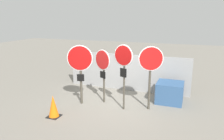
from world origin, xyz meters
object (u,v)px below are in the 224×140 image
stop_sign_3 (151,65)px  traffic_cone_0 (53,106)px  stop_sign_2 (124,63)px  storage_crate (170,92)px  stop_sign_0 (80,64)px  stop_sign_1 (103,65)px

stop_sign_3 → traffic_cone_0: 3.52m
stop_sign_2 → storage_crate: 2.37m
stop_sign_0 → stop_sign_1: bearing=11.5°
traffic_cone_0 → storage_crate: 4.34m
stop_sign_0 → storage_crate: stop_sign_0 is taller
stop_sign_0 → storage_crate: 3.58m
stop_sign_3 → storage_crate: 1.67m
stop_sign_0 → storage_crate: size_ratio=2.27×
stop_sign_1 → storage_crate: stop_sign_1 is taller
stop_sign_0 → storage_crate: (3.11, 1.34, -1.16)m
stop_sign_2 → storage_crate: size_ratio=2.36×
stop_sign_2 → stop_sign_0: bearing=-161.0°
stop_sign_0 → stop_sign_1: stop_sign_0 is taller
stop_sign_1 → traffic_cone_0: bearing=-96.3°
traffic_cone_0 → storage_crate: (3.44, 2.64, 0.03)m
stop_sign_1 → storage_crate: size_ratio=2.10×
stop_sign_0 → stop_sign_1: 0.83m
stop_sign_2 → stop_sign_3: size_ratio=1.02×
stop_sign_1 → stop_sign_2: 1.02m
stop_sign_2 → storage_crate: (1.47, 1.31, -1.32)m
stop_sign_1 → stop_sign_3: bearing=24.3°
stop_sign_0 → stop_sign_2: size_ratio=0.96×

